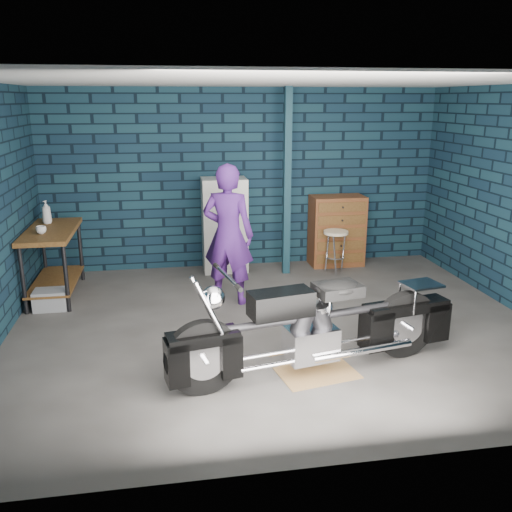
{
  "coord_description": "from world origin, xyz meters",
  "views": [
    {
      "loc": [
        -1.19,
        -5.67,
        2.52
      ],
      "look_at": [
        -0.18,
        0.3,
        0.77
      ],
      "focal_mm": 38.0,
      "sensor_mm": 36.0,
      "label": 1
    }
  ],
  "objects": [
    {
      "name": "ground",
      "position": [
        0.0,
        0.0,
        0.0
      ],
      "size": [
        6.0,
        6.0,
        0.0
      ],
      "primitive_type": "plane",
      "color": "#54514E",
      "rests_on": "ground"
    },
    {
      "name": "room_walls",
      "position": [
        0.0,
        0.55,
        1.9
      ],
      "size": [
        6.02,
        5.01,
        2.71
      ],
      "color": "#0E2131",
      "rests_on": "ground"
    },
    {
      "name": "support_post",
      "position": [
        0.55,
        1.95,
        1.35
      ],
      "size": [
        0.1,
        0.1,
        2.7
      ],
      "primitive_type": "cube",
      "color": "#13303B",
      "rests_on": "ground"
    },
    {
      "name": "workbench",
      "position": [
        -2.68,
        1.49,
        0.46
      ],
      "size": [
        0.6,
        1.4,
        0.91
      ],
      "primitive_type": "cube",
      "color": "brown",
      "rests_on": "ground"
    },
    {
      "name": "drip_mat",
      "position": [
        0.16,
        -1.13,
        0.0
      ],
      "size": [
        0.82,
        0.68,
        0.01
      ],
      "primitive_type": "cube",
      "rotation": [
        0.0,
        0.0,
        0.19
      ],
      "color": "brown",
      "rests_on": "ground"
    },
    {
      "name": "motorcycle",
      "position": [
        0.16,
        -1.13,
        0.54
      ],
      "size": [
        2.55,
        1.12,
        1.09
      ],
      "primitive_type": null,
      "rotation": [
        0.0,
        0.0,
        0.19
      ],
      "color": "black",
      "rests_on": "ground"
    },
    {
      "name": "person",
      "position": [
        -0.44,
        0.88,
        0.89
      ],
      "size": [
        0.77,
        0.65,
        1.78
      ],
      "primitive_type": "imported",
      "rotation": [
        0.0,
        0.0,
        2.74
      ],
      "color": "#471D6F",
      "rests_on": "ground"
    },
    {
      "name": "storage_bin",
      "position": [
        -2.66,
        0.99,
        0.12
      ],
      "size": [
        0.4,
        0.29,
        0.25
      ],
      "primitive_type": "cube",
      "color": "gray",
      "rests_on": "ground"
    },
    {
      "name": "locker",
      "position": [
        -0.34,
        2.23,
        0.7
      ],
      "size": [
        0.66,
        0.47,
        1.41
      ],
      "primitive_type": "cube",
      "color": "beige",
      "rests_on": "ground"
    },
    {
      "name": "tool_chest",
      "position": [
        1.42,
        2.23,
        0.55
      ],
      "size": [
        0.82,
        0.46,
        1.09
      ],
      "primitive_type": "cube",
      "color": "brown",
      "rests_on": "ground"
    },
    {
      "name": "shop_stool",
      "position": [
        1.26,
        1.78,
        0.33
      ],
      "size": [
        0.42,
        0.42,
        0.66
      ],
      "primitive_type": null,
      "rotation": [
        0.0,
        0.0,
        0.19
      ],
      "color": "beige",
      "rests_on": "ground"
    },
    {
      "name": "cup_a",
      "position": [
        -2.74,
        1.24,
        0.96
      ],
      "size": [
        0.15,
        0.15,
        0.1
      ],
      "primitive_type": "imported",
      "rotation": [
        0.0,
        0.0,
        -0.28
      ],
      "color": "beige",
      "rests_on": "workbench"
    },
    {
      "name": "bottle",
      "position": [
        -2.78,
        1.84,
        1.07
      ],
      "size": [
        0.15,
        0.15,
        0.31
      ],
      "primitive_type": "imported",
      "rotation": [
        0.0,
        0.0,
        -0.29
      ],
      "color": "gray",
      "rests_on": "workbench"
    }
  ]
}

